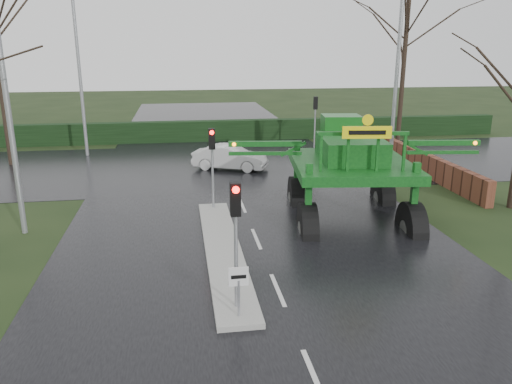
{
  "coord_description": "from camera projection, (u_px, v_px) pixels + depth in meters",
  "views": [
    {
      "loc": [
        -2.59,
        -12.69,
        6.72
      ],
      "look_at": [
        -0.12,
        3.29,
        2.0
      ],
      "focal_mm": 35.0,
      "sensor_mm": 36.0,
      "label": 1
    }
  ],
  "objects": [
    {
      "name": "street_light_left_far",
      "position": [
        83.0,
        59.0,
        30.39
      ],
      "size": [
        3.85,
        0.3,
        10.0
      ],
      "color": "gray",
      "rests_on": "ground"
    },
    {
      "name": "hedge_row",
      "position": [
        215.0,
        131.0,
        36.85
      ],
      "size": [
        44.0,
        0.9,
        1.5
      ],
      "primitive_type": "cube",
      "color": "black",
      "rests_on": "ground"
    },
    {
      "name": "keep_left_sign",
      "position": [
        239.0,
        284.0,
        12.39
      ],
      "size": [
        0.5,
        0.07,
        1.35
      ],
      "color": "gray",
      "rests_on": "ground"
    },
    {
      "name": "brick_wall",
      "position": [
        394.0,
        150.0,
        30.85
      ],
      "size": [
        0.4,
        20.0,
        1.2
      ],
      "primitive_type": "cube",
      "color": "#592D1E",
      "rests_on": "ground"
    },
    {
      "name": "median_island",
      "position": [
        223.0,
        250.0,
        16.93
      ],
      "size": [
        1.2,
        10.0,
        0.16
      ],
      "primitive_type": "cube",
      "color": "gray",
      "rests_on": "ground"
    },
    {
      "name": "traffic_signal_far",
      "position": [
        315.0,
        111.0,
        33.51
      ],
      "size": [
        0.26,
        0.33,
        3.52
      ],
      "rotation": [
        0.0,
        0.0,
        3.14
      ],
      "color": "gray",
      "rests_on": "ground"
    },
    {
      "name": "crop_sprayer",
      "position": [
        308.0,
        162.0,
        18.38
      ],
      "size": [
        9.86,
        6.68,
        5.54
      ],
      "rotation": [
        0.0,
        0.0,
        -0.12
      ],
      "color": "black",
      "rests_on": "ground"
    },
    {
      "name": "street_light_left_near",
      "position": [
        12.0,
        69.0,
        17.11
      ],
      "size": [
        3.85,
        0.3,
        10.0
      ],
      "color": "gray",
      "rests_on": "ground"
    },
    {
      "name": "traffic_signal_mid",
      "position": [
        212.0,
        151.0,
        20.49
      ],
      "size": [
        0.26,
        0.33,
        3.52
      ],
      "color": "gray",
      "rests_on": "ground"
    },
    {
      "name": "road_main",
      "position": [
        237.0,
        193.0,
        23.78
      ],
      "size": [
        14.0,
        80.0,
        0.02
      ],
      "primitive_type": "cube",
      "color": "black",
      "rests_on": "ground"
    },
    {
      "name": "street_light_right",
      "position": [
        392.0,
        62.0,
        25.2
      ],
      "size": [
        3.85,
        0.3,
        10.0
      ],
      "color": "gray",
      "rests_on": "ground"
    },
    {
      "name": "tree_right_far",
      "position": [
        405.0,
        50.0,
        34.31
      ],
      "size": [
        7.0,
        7.0,
        12.05
      ],
      "color": "black",
      "rests_on": "ground"
    },
    {
      "name": "traffic_signal_near",
      "position": [
        236.0,
        219.0,
        12.42
      ],
      "size": [
        0.26,
        0.33,
        3.52
      ],
      "color": "gray",
      "rests_on": "ground"
    },
    {
      "name": "white_sedan",
      "position": [
        230.0,
        169.0,
        28.41
      ],
      "size": [
        4.4,
        2.9,
        1.37
      ],
      "primitive_type": "imported",
      "rotation": [
        0.0,
        0.0,
        1.19
      ],
      "color": "silver",
      "rests_on": "ground"
    },
    {
      "name": "ground",
      "position": [
        278.0,
        290.0,
        14.3
      ],
      "size": [
        140.0,
        140.0,
        0.0
      ],
      "primitive_type": "plane",
      "color": "black",
      "rests_on": "ground"
    },
    {
      "name": "road_cross",
      "position": [
        225.0,
        165.0,
        29.47
      ],
      "size": [
        80.0,
        12.0,
        0.02
      ],
      "primitive_type": "cube",
      "color": "black",
      "rests_on": "ground"
    }
  ]
}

